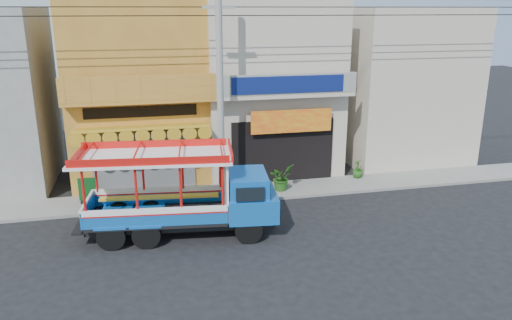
{
  "coord_description": "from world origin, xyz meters",
  "views": [
    {
      "loc": [
        -3.89,
        -15.44,
        7.55
      ],
      "look_at": [
        0.22,
        2.5,
        1.94
      ],
      "focal_mm": 35.0,
      "sensor_mm": 36.0,
      "label": 1
    }
  ],
  "objects": [
    {
      "name": "ground",
      "position": [
        0.0,
        0.0,
        0.0
      ],
      "size": [
        90.0,
        90.0,
        0.0
      ],
      "primitive_type": "plane",
      "color": "black",
      "rests_on": "ground"
    },
    {
      "name": "sidewalk",
      "position": [
        0.0,
        4.0,
        0.06
      ],
      "size": [
        30.0,
        2.0,
        0.12
      ],
      "primitive_type": "cube",
      "color": "slate",
      "rests_on": "ground"
    },
    {
      "name": "shophouse_left",
      "position": [
        -4.0,
        7.96,
        4.11
      ],
      "size": [
        6.0,
        7.5,
        8.24
      ],
      "color": "#AC7126",
      "rests_on": "ground"
    },
    {
      "name": "shophouse_right",
      "position": [
        2.0,
        7.96,
        4.11
      ],
      "size": [
        6.0,
        6.75,
        8.24
      ],
      "color": "beige",
      "rests_on": "ground"
    },
    {
      "name": "party_pilaster",
      "position": [
        -1.0,
        4.85,
        4.0
      ],
      "size": [
        0.35,
        0.3,
        8.0
      ],
      "primitive_type": "cube",
      "color": "beige",
      "rests_on": "ground"
    },
    {
      "name": "filler_building_right",
      "position": [
        9.0,
        8.0,
        3.8
      ],
      "size": [
        6.0,
        6.0,
        7.6
      ],
      "primitive_type": "cube",
      "color": "beige",
      "rests_on": "ground"
    },
    {
      "name": "utility_pole",
      "position": [
        -0.85,
        3.3,
        5.03
      ],
      "size": [
        28.0,
        0.26,
        9.0
      ],
      "color": "gray",
      "rests_on": "ground"
    },
    {
      "name": "songthaew_truck",
      "position": [
        -2.4,
        0.55,
        1.51
      ],
      "size": [
        6.93,
        2.93,
        3.14
      ],
      "color": "black",
      "rests_on": "ground"
    },
    {
      "name": "green_sign",
      "position": [
        -6.28,
        4.15,
        0.55
      ],
      "size": [
        0.67,
        0.35,
        1.03
      ],
      "color": "black",
      "rests_on": "sidewalk"
    },
    {
      "name": "potted_plant_a",
      "position": [
        1.62,
        3.87,
        0.68
      ],
      "size": [
        1.33,
        1.31,
        1.12
      ],
      "primitive_type": "imported",
      "rotation": [
        0.0,
        0.0,
        0.7
      ],
      "color": "#245719",
      "rests_on": "sidewalk"
    },
    {
      "name": "potted_plant_c",
      "position": [
        5.48,
        4.63,
        0.55
      ],
      "size": [
        0.68,
        0.68,
        0.87
      ],
      "primitive_type": "imported",
      "rotation": [
        0.0,
        0.0,
        4.05
      ],
      "color": "#245719",
      "rests_on": "sidewalk"
    }
  ]
}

